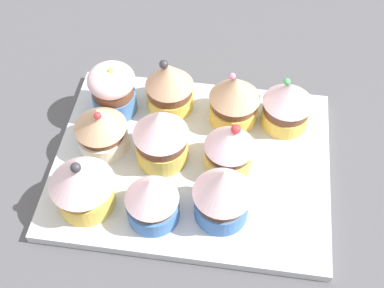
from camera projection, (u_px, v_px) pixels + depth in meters
ground_plane at (192, 173)px, 61.07cm from camera, size 180.00×180.00×3.00cm
baking_tray at (192, 163)px, 59.40cm from camera, size 31.72×24.63×1.20cm
cupcake_0 at (288, 104)px, 59.66cm from camera, size 5.96×5.96×6.89cm
cupcake_1 at (235, 99)px, 59.98cm from camera, size 6.09×6.09×7.13cm
cupcake_2 at (169, 86)px, 61.17cm from camera, size 5.87×5.87×7.40cm
cupcake_3 at (113, 89)px, 60.90cm from camera, size 5.73×5.73×7.04cm
cupcake_4 at (230, 144)px, 56.04cm from camera, size 5.69×5.69×6.98cm
cupcake_5 at (162, 132)px, 56.29cm from camera, size 6.27×6.27×7.84cm
cupcake_6 at (101, 128)px, 57.70cm from camera, size 6.06×6.06×6.60cm
cupcake_7 at (223, 193)px, 51.40cm from camera, size 6.22×6.22×7.86cm
cupcake_8 at (152, 199)px, 51.91cm from camera, size 5.64×5.64×6.54cm
cupcake_9 at (81, 182)px, 52.22cm from camera, size 6.87×6.87×8.00cm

